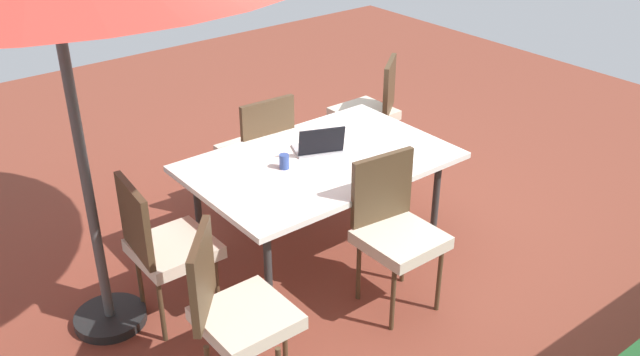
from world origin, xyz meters
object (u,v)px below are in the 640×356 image
laptop (319,146)px  chair_southwest (371,107)px  cup (284,162)px  chair_east (163,243)px  dining_table (320,166)px  chair_northeast (234,308)px  chair_south (259,148)px  chair_north (395,226)px

laptop → chair_southwest: bearing=-126.3°
chair_southwest → cup: chair_southwest is taller
chair_east → laptop: bearing=-79.3°
dining_table → laptop: 0.15m
chair_northeast → chair_east: bearing=40.6°
dining_table → chair_southwest: 1.41m
chair_east → chair_southwest: size_ratio=1.00×
chair_east → cup: 0.97m
chair_south → chair_northeast: same height
chair_south → chair_southwest: bearing=-173.9°
chair_north → chair_northeast: bearing=-170.8°
dining_table → chair_northeast: size_ratio=1.80×
chair_northeast → laptop: bearing=-14.2°
chair_north → chair_south: size_ratio=1.00×
chair_southwest → cup: size_ratio=9.84×
chair_south → cup: chair_south is taller
chair_northeast → cup: bearing=-7.4°
dining_table → chair_north: 0.76m
cup → chair_north: bearing=108.4°
chair_east → chair_northeast: bearing=-174.6°
chair_south → laptop: 0.66m
chair_north → chair_southwest: (-1.18, -1.52, 0.00)m
chair_east → chair_southwest: same height
dining_table → chair_south: chair_south is taller
chair_east → chair_southwest: (-2.39, -0.80, 0.00)m
chair_east → cup: (-0.94, -0.07, 0.22)m
chair_north → laptop: size_ratio=2.52×
dining_table → chair_northeast: chair_northeast is taller
chair_east → chair_southwest: bearing=-66.1°
chair_north → chair_southwest: bearing=58.7°
chair_south → chair_northeast: (1.18, 1.52, 0.00)m
chair_north → chair_south: (0.03, -1.46, 0.00)m
chair_north → chair_northeast: 1.21m
laptop → chair_northeast: bearing=57.5°
dining_table → laptop: size_ratio=4.54×
dining_table → chair_northeast: 1.46m
chair_southwest → dining_table: bearing=-4.7°
chair_east → chair_northeast: (-0.00, 0.78, 0.00)m
chair_north → chair_east: same height
chair_south → chair_northeast: size_ratio=1.00×
chair_northeast → chair_north: bearing=-46.7°
dining_table → chair_north: chair_north is taller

